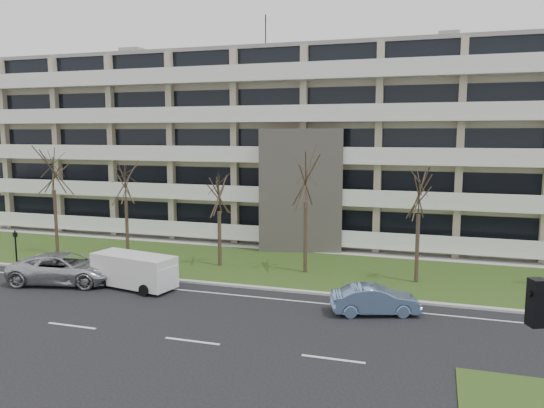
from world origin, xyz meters
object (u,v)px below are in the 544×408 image
(white_van, at_px, (135,268))
(pedestrian_signal, at_px, (16,246))
(silver_pickup, at_px, (65,268))
(blue_sedan, at_px, (375,300))

(white_van, relative_size, pedestrian_signal, 1.96)
(silver_pickup, xyz_separation_m, pedestrian_signal, (-4.61, 1.21, 0.82))
(silver_pickup, bearing_deg, white_van, -97.24)
(blue_sedan, relative_size, white_van, 0.81)
(blue_sedan, distance_m, pedestrian_signal, 22.47)
(silver_pickup, height_order, pedestrian_signal, pedestrian_signal)
(silver_pickup, bearing_deg, pedestrian_signal, 63.84)
(pedestrian_signal, bearing_deg, blue_sedan, 19.67)
(blue_sedan, distance_m, white_van, 13.41)
(blue_sedan, xyz_separation_m, white_van, (-13.39, 0.34, 0.45))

